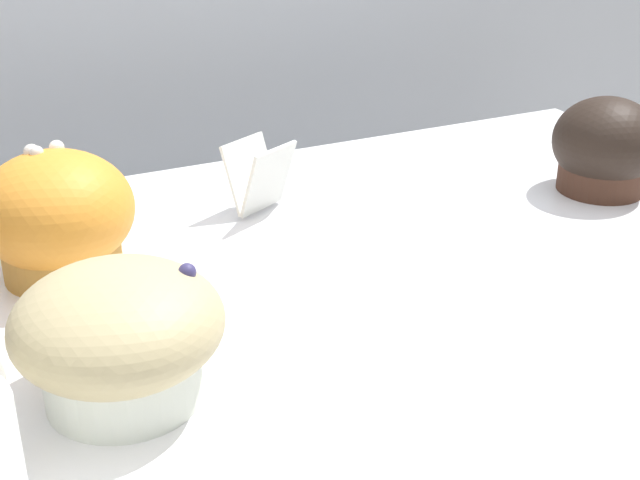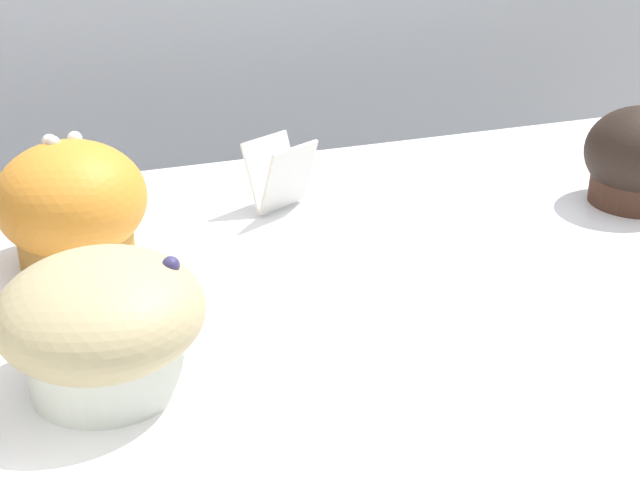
% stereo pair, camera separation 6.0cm
% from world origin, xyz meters
% --- Properties ---
extents(wall_back, '(3.20, 0.10, 1.80)m').
position_xyz_m(wall_back, '(0.00, 0.60, 0.90)').
color(wall_back, silver).
rests_on(wall_back, ground).
extents(muffin_front_center, '(0.12, 0.12, 0.08)m').
position_xyz_m(muffin_front_center, '(-0.09, -0.03, 0.92)').
color(muffin_front_center, silver).
rests_on(muffin_front_center, display_counter).
extents(muffin_back_left, '(0.09, 0.09, 0.08)m').
position_xyz_m(muffin_back_left, '(0.37, 0.10, 0.92)').
color(muffin_back_left, '#44291D').
rests_on(muffin_back_left, display_counter).
extents(muffin_front_right, '(0.11, 0.11, 0.10)m').
position_xyz_m(muffin_front_right, '(-0.09, 0.14, 0.93)').
color(muffin_front_right, '#C38637').
rests_on(muffin_front_right, display_counter).
extents(price_card, '(0.06, 0.06, 0.06)m').
position_xyz_m(price_card, '(0.08, 0.19, 0.91)').
color(price_card, white).
rests_on(price_card, display_counter).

